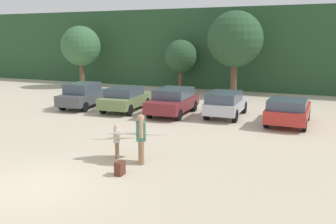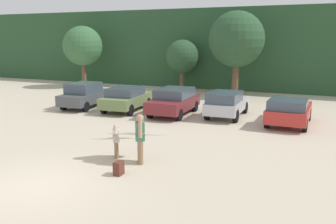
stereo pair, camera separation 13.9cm
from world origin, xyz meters
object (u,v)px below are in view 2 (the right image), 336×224
at_px(parked_car_maroon, 174,101).
at_px(surfboard_cream, 116,138).
at_px(person_child, 116,139).
at_px(person_adult, 140,136).
at_px(parked_car_dark_gray, 86,95).
at_px(backpack_dropped, 119,168).
at_px(parked_car_red, 289,111).
at_px(parked_car_silver, 226,103).
at_px(surfboard_white, 137,134).
at_px(parked_car_olive_green, 126,98).

bearing_deg(parked_car_maroon, surfboard_cream, -173.96).
relative_size(person_child, surfboard_cream, 0.67).
xyz_separation_m(person_adult, surfboard_cream, (-1.08, 0.15, -0.25)).
xyz_separation_m(parked_car_dark_gray, backpack_dropped, (8.09, -9.37, -0.58)).
xyz_separation_m(parked_car_maroon, parked_car_red, (6.37, -0.09, -0.07)).
height_order(parked_car_silver, surfboard_cream, parked_car_silver).
bearing_deg(surfboard_white, surfboard_cream, -23.79).
bearing_deg(surfboard_white, parked_car_silver, -113.97).
distance_m(parked_car_dark_gray, parked_car_maroon, 6.04).
xyz_separation_m(parked_car_olive_green, backpack_dropped, (5.13, -9.41, -0.54)).
bearing_deg(surfboard_white, backpack_dropped, 73.77).
bearing_deg(parked_car_olive_green, parked_car_dark_gray, 86.72).
distance_m(parked_car_dark_gray, parked_car_silver, 9.04).
height_order(parked_car_silver, surfboard_white, parked_car_silver).
bearing_deg(person_child, parked_car_red, -152.45).
height_order(parked_car_dark_gray, parked_car_olive_green, parked_car_dark_gray).
height_order(parked_car_olive_green, backpack_dropped, parked_car_olive_green).
height_order(surfboard_white, surfboard_cream, surfboard_white).
relative_size(parked_car_dark_gray, parked_car_red, 1.04).
distance_m(parked_car_olive_green, surfboard_white, 9.54).
bearing_deg(parked_car_dark_gray, parked_car_red, -93.38).
bearing_deg(person_child, parked_car_silver, -131.46).
xyz_separation_m(parked_car_silver, parked_car_red, (3.39, -0.57, -0.06)).
xyz_separation_m(parked_car_maroon, surfboard_cream, (1.07, -8.09, -0.05)).
height_order(parked_car_dark_gray, backpack_dropped, parked_car_dark_gray).
xyz_separation_m(parked_car_silver, person_adult, (-0.82, -8.72, 0.21)).
height_order(person_adult, surfboard_white, person_adult).
distance_m(person_child, surfboard_white, 1.00).
bearing_deg(parked_car_silver, parked_car_dark_gray, 93.12).
xyz_separation_m(parked_car_olive_green, surfboard_white, (5.10, -8.06, 0.26)).
bearing_deg(person_adult, surfboard_white, -46.32).
bearing_deg(parked_car_silver, surfboard_white, 172.63).
bearing_deg(parked_car_dark_gray, person_child, -141.80).
distance_m(parked_car_red, surfboard_cream, 9.60).
bearing_deg(person_child, parked_car_maroon, -111.35).
distance_m(person_adult, person_child, 1.13).
bearing_deg(parked_car_maroon, parked_car_silver, -82.23).
relative_size(parked_car_red, backpack_dropped, 8.99).
bearing_deg(parked_car_dark_gray, parked_car_olive_green, -92.96).
distance_m(surfboard_white, surfboard_cream, 0.99).
relative_size(parked_car_maroon, parked_car_red, 1.04).
distance_m(parked_car_maroon, surfboard_white, 8.44).
distance_m(parked_car_dark_gray, backpack_dropped, 12.39).
bearing_deg(parked_car_maroon, parked_car_olive_green, 90.93).
bearing_deg(person_adult, parked_car_maroon, -104.26).
bearing_deg(parked_car_dark_gray, backpack_dropped, -142.97).
distance_m(parked_car_red, surfboard_white, 9.21).
relative_size(parked_car_olive_green, parked_car_red, 1.00).
bearing_deg(surfboard_white, parked_car_olive_green, -75.32).
bearing_deg(surfboard_cream, backpack_dropped, 94.16).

